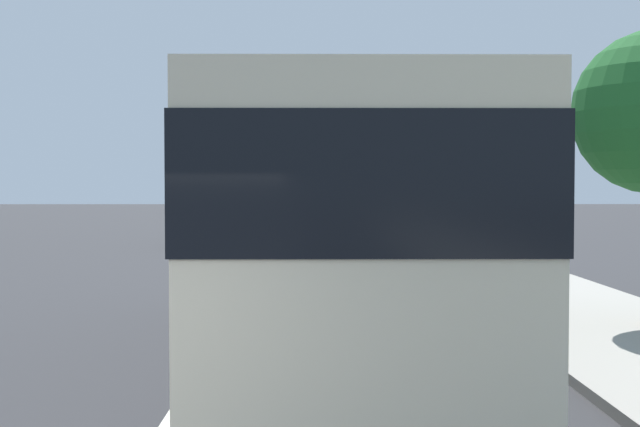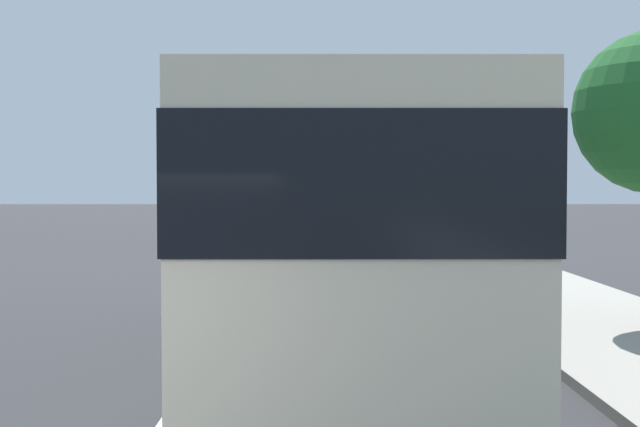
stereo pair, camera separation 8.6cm
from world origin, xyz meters
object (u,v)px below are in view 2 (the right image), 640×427
coach_bus (339,226)px  car_oncoming (240,222)px  car_behind_bus (225,228)px  car_ahead_same_lane (250,217)px  car_far_distant (331,229)px

coach_bus → car_oncoming: coach_bus is taller
car_oncoming → car_behind_bus: bearing=3.6°
coach_bus → car_ahead_same_lane: (34.47, 4.17, -1.16)m
car_behind_bus → car_far_distant: bearing=72.5°
car_oncoming → coach_bus: bearing=12.6°
coach_bus → car_far_distant: 20.62m
coach_bus → car_behind_bus: (22.33, 4.14, -1.18)m
car_ahead_same_lane → car_oncoming: (-6.59, -0.10, 0.01)m
car_oncoming → car_behind_bus: car_oncoming is taller
coach_bus → car_ahead_same_lane: bearing=6.9°
car_oncoming → car_behind_bus: size_ratio=1.01×
car_ahead_same_lane → car_oncoming: bearing=-3.2°
coach_bus → car_ahead_same_lane: size_ratio=2.52×
car_ahead_same_lane → car_oncoming: car_oncoming is taller
coach_bus → car_behind_bus: size_ratio=2.60×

